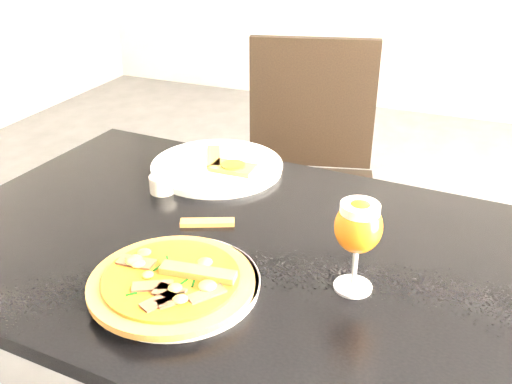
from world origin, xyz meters
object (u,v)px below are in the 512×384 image
at_px(pizza, 172,281).
at_px(beer_glass, 358,227).
at_px(dining_table, 229,277).
at_px(chair_far, 308,177).

height_order(pizza, beer_glass, beer_glass).
height_order(dining_table, chair_far, chair_far).
relative_size(pizza, beer_glass, 1.68).
xyz_separation_m(dining_table, chair_far, (-0.08, 0.78, -0.13)).
xyz_separation_m(chair_far, pizza, (0.06, -0.97, 0.25)).
bearing_deg(pizza, chair_far, 93.76).
height_order(chair_far, pizza, chair_far).
bearing_deg(pizza, dining_table, 86.00).
height_order(dining_table, beer_glass, beer_glass).
bearing_deg(chair_far, pizza, -101.53).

